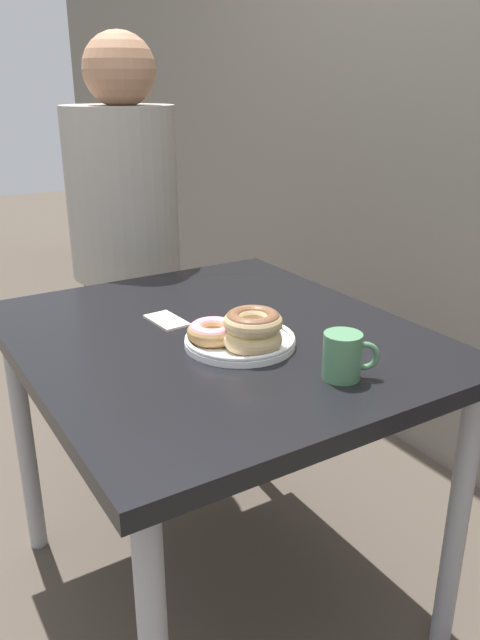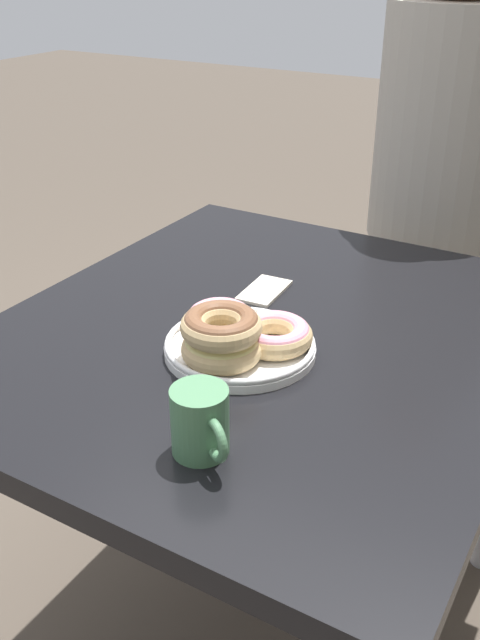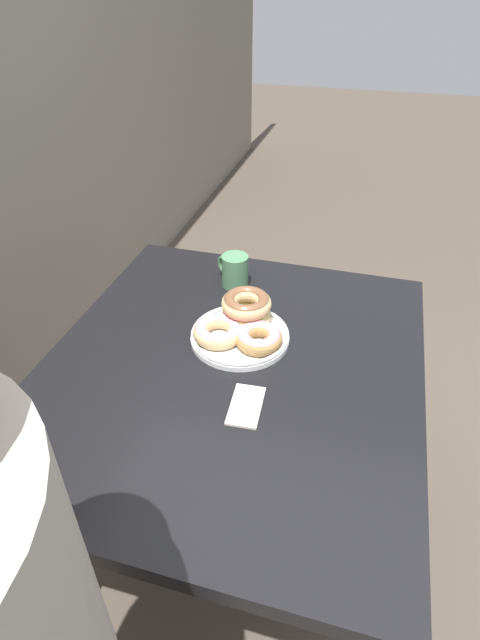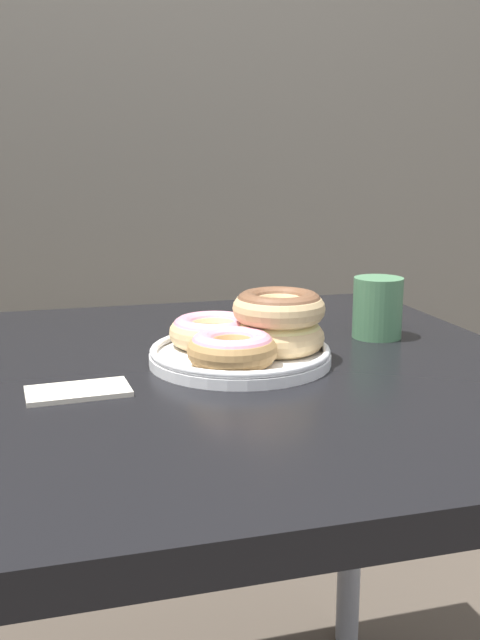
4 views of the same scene
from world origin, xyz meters
The scene contains 6 objects.
ground_plane centered at (0.00, 0.00, 0.00)m, with size 14.00×14.00×0.00m, color #4C4238.
dining_table centered at (0.00, 0.11, 0.68)m, with size 1.01×0.88×0.77m.
donut_plate centered at (0.11, 0.12, 0.80)m, with size 0.26×0.27×0.10m.
coffee_mug centered at (0.34, 0.20, 0.81)m, with size 0.08×0.10×0.09m.
person_figure centered at (-0.77, 0.20, 0.80)m, with size 0.37×0.36×1.46m.
napkin centered at (-0.12, 0.04, 0.77)m, with size 0.12×0.07×0.01m.
Camera 2 is at (0.96, 0.62, 1.36)m, focal length 40.00 mm.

